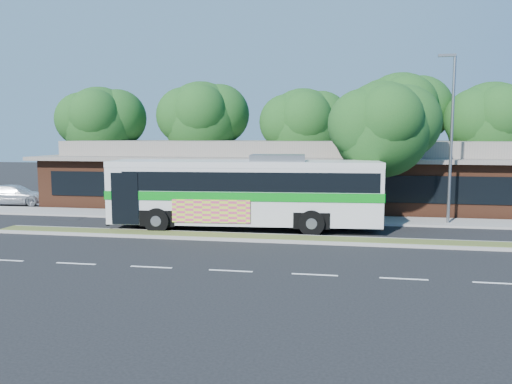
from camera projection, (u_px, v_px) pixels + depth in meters
ground at (255, 242)px, 22.77m from camera, size 120.00×120.00×0.00m
median_strip at (257, 237)px, 23.35m from camera, size 26.00×1.10×0.15m
sidewalk at (273, 218)px, 29.03m from camera, size 44.00×2.60×0.12m
parking_lot at (30, 203)px, 35.57m from camera, size 14.00×12.00×0.01m
plaza_building at (286, 174)px, 35.25m from camera, size 33.20×11.20×4.45m
lamp_post at (451, 134)px, 26.49m from camera, size 0.93×0.18×9.07m
tree_bg_a at (106, 122)px, 39.37m from camera, size 6.47×5.80×8.63m
tree_bg_b at (207, 119)px, 38.98m from camera, size 6.69×6.00×9.00m
tree_bg_c at (308, 125)px, 36.72m from camera, size 6.24×5.60×8.26m
tree_bg_d at (406, 114)px, 36.44m from camera, size 6.91×6.20×9.37m
tree_bg_e at (497, 122)px, 34.53m from camera, size 6.47×5.80×8.50m
transit_bus at (246, 188)px, 25.60m from camera, size 13.94×3.98×3.86m
sedan at (15, 195)px, 34.79m from camera, size 5.06×2.77×1.39m
sidewalk_tree at (389, 128)px, 27.30m from camera, size 5.84×5.24×7.76m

